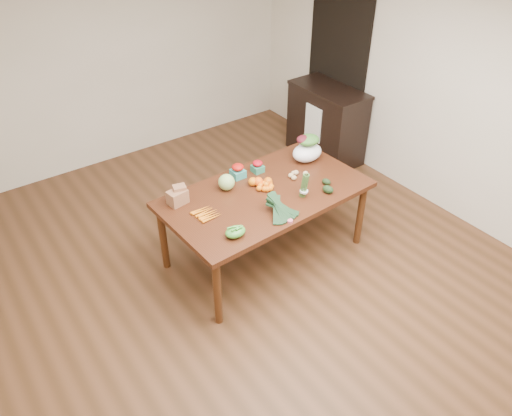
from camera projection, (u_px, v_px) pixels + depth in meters
floor at (250, 284)px, 4.70m from camera, size 6.00×6.00×0.00m
room_walls at (248, 160)px, 3.91m from camera, size 5.02×6.02×2.70m
dining_table at (265, 224)px, 4.84m from camera, size 1.95×1.14×0.75m
doorway_dark at (336, 71)px, 6.31m from camera, size 0.02×1.00×2.10m
cabinet at (326, 123)px, 6.41m from camera, size 0.52×1.02×0.94m
dish_towel at (313, 123)px, 6.23m from camera, size 0.02×0.28×0.45m
paper_bag at (177, 196)px, 4.43m from camera, size 0.23×0.20×0.16m
cabbage at (227, 182)px, 4.61m from camera, size 0.15×0.15×0.15m
strawberry_basket_a at (238, 172)px, 4.80m from camera, size 0.13×0.13×0.11m
strawberry_basket_b at (258, 167)px, 4.88m from camera, size 0.11×0.11×0.10m
orange_a at (253, 182)px, 4.69m from camera, size 0.08×0.08×0.08m
orange_b at (258, 182)px, 4.68m from camera, size 0.09×0.09×0.09m
orange_c at (268, 181)px, 4.69m from camera, size 0.08×0.08×0.08m
mandarin_cluster at (266, 186)px, 4.63m from camera, size 0.19×0.19×0.09m
carrots at (207, 213)px, 4.33m from camera, size 0.23×0.23×0.03m
snap_pea_bag at (235, 232)px, 4.07m from camera, size 0.18×0.13×0.08m
kale_bunch at (283, 209)px, 4.27m from camera, size 0.34×0.41×0.16m
asparagus_bundle at (304, 185)px, 4.48m from camera, size 0.08×0.12×0.26m
potato_a at (291, 175)px, 4.81m from camera, size 0.05×0.05×0.05m
potato_b at (294, 178)px, 4.78m from camera, size 0.06×0.05×0.05m
potato_c at (296, 173)px, 4.85m from camera, size 0.06×0.05×0.05m
potato_d at (293, 173)px, 4.85m from camera, size 0.05×0.04×0.04m
potato_e at (305, 173)px, 4.84m from camera, size 0.05×0.05×0.05m
avocado_a at (328, 189)px, 4.59m from camera, size 0.10×0.13×0.07m
avocado_b at (326, 182)px, 4.71m from camera, size 0.08×0.10×0.06m
salad_bag at (307, 149)px, 5.02m from camera, size 0.33×0.26×0.25m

